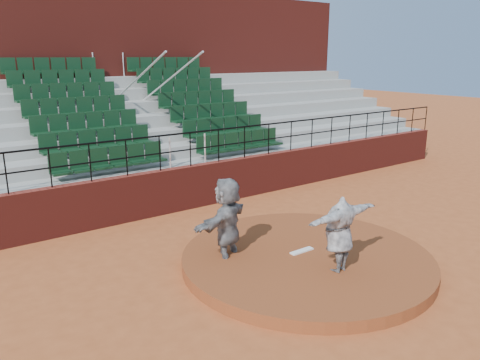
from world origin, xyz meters
The scene contains 9 objects.
ground centered at (0.00, 0.00, 0.00)m, with size 90.00×90.00×0.00m, color #AC5226.
pitchers_mound centered at (0.00, 0.00, 0.12)m, with size 5.50×5.50×0.25m, color brown.
pitching_rubber centered at (0.00, 0.15, 0.27)m, with size 0.60×0.15×0.03m, color white.
boundary_wall centered at (0.00, 5.00, 0.65)m, with size 24.00×0.30×1.30m, color maroon.
wall_railing centered at (0.00, 5.00, 2.03)m, with size 24.04×0.05×1.03m.
seating_deck centered at (0.00, 8.65, 1.44)m, with size 24.00×5.97×4.63m.
press_box_facade centered at (0.00, 12.60, 3.55)m, with size 24.00×3.00×7.10m, color maroon.
pitcher centered at (-0.06, -0.97, 1.04)m, with size 1.94×0.53×1.58m, color black.
fielder centered at (-1.43, 1.02, 1.00)m, with size 1.85×0.59×2.00m, color black.
Camera 1 is at (-6.82, -6.86, 4.49)m, focal length 35.00 mm.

